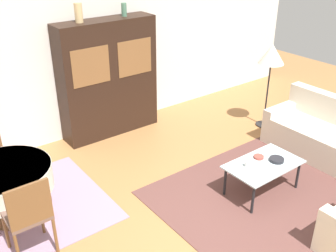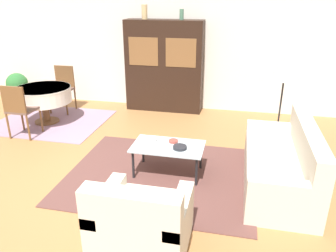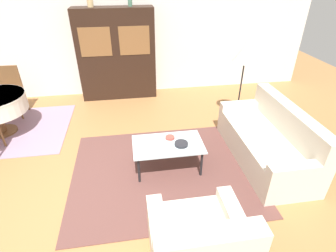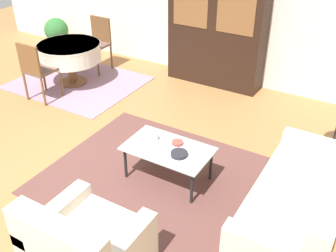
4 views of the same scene
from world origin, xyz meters
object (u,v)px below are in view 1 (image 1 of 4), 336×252
bowl_small (259,157)px  vase_tall (79,13)px  display_cabinet (108,79)px  bowl (277,160)px  floor_lamp (272,57)px  vase_short (124,10)px  coffee_table (263,166)px  cup (248,164)px  dining_chair_near (28,213)px  dining_table (5,179)px  couch (330,138)px

bowl_small → vase_tall: vase_tall is taller
vase_tall → display_cabinet: bearing=-0.1°
display_cabinet → bowl: size_ratio=10.06×
floor_lamp → vase_short: size_ratio=7.13×
coffee_table → bowl_small: bearing=69.2°
cup → floor_lamp: bearing=34.3°
dining_chair_near → bowl_small: size_ratio=7.20×
dining_chair_near → bowl: dining_chair_near is taller
dining_table → bowl: 3.42m
couch → bowl_small: (-1.53, 0.13, 0.15)m
cup → bowl: size_ratio=0.44×
cup → bowl: 0.43m
dining_chair_near → cup: (2.65, -0.63, -0.08)m
dining_table → vase_tall: vase_tall is taller
couch → vase_tall: vase_tall is taller
display_cabinet → cup: bearing=-80.0°
bowl_small → dining_chair_near: bearing=169.0°
floor_lamp → dining_table: bearing=178.2°
cup → bowl_small: (0.27, 0.06, -0.03)m
dining_table → dining_chair_near: 0.76m
floor_lamp → bowl: (-1.43, -1.39, -0.82)m
couch → display_cabinet: bearing=39.2°
coffee_table → vase_tall: (-1.13, 2.81, 1.70)m
coffee_table → vase_short: 3.28m
display_cabinet → vase_tall: bearing=179.9°
coffee_table → cup: bearing=162.0°
couch → dining_chair_near: bearing=81.0°
display_cabinet → bowl_small: 2.83m
couch → bowl: couch is taller
dining_chair_near → floor_lamp: (4.49, 0.62, 0.71)m
vase_tall → bowl: bearing=-65.5°
dining_table → vase_tall: size_ratio=3.76×
vase_tall → floor_lamp: bearing=-28.4°
dining_chair_near → vase_tall: bearing=50.3°
coffee_table → vase_short: vase_short is taller
dining_chair_near → cup: bearing=-13.4°
vase_tall → vase_short: 0.79m
couch → bowl: 1.40m
bowl_small → vase_tall: (-1.18, 2.68, 1.64)m
coffee_table → bowl_small: size_ratio=7.47×
dining_table → bowl_small: 3.22m
display_cabinet → dining_table: 2.58m
floor_lamp → coffee_table: bearing=-140.6°
couch → cup: 1.81m
coffee_table → floor_lamp: 2.27m
cup → dining_table: bearing=152.2°
dining_table → floor_lamp: bearing=-1.8°
vase_short → floor_lamp: bearing=-37.1°
bowl → dining_table: bearing=153.4°
cup → display_cabinet: bearing=100.0°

